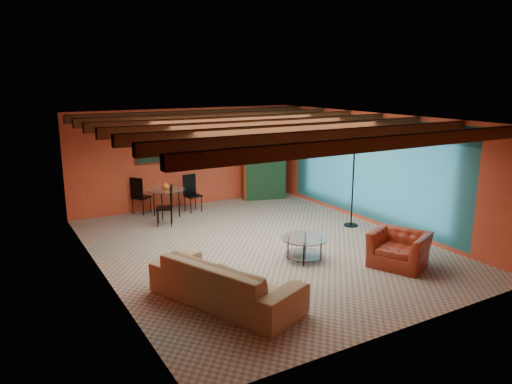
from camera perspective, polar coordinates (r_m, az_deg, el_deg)
room at (r=9.88m, az=0.26°, el=6.74°), size 6.52×8.01×2.71m
sofa at (r=7.76m, az=-3.63°, el=-10.46°), size 1.87×2.71×0.74m
armchair at (r=9.61m, az=16.55°, el=-6.47°), size 1.24×1.30×0.66m
coffee_table at (r=9.57m, az=5.75°, el=-6.67°), size 1.00×1.00×0.46m
dining_table at (r=12.60m, az=-10.56°, el=-0.65°), size 2.13×2.13×1.00m
armoire at (r=14.25m, az=0.61°, el=3.27°), size 1.26×0.87×2.01m
floor_lamp at (r=11.70m, az=11.38°, el=0.93°), size 0.55×0.55×2.07m
ceiling_fan at (r=9.79m, az=0.59°, el=6.67°), size 1.50×1.50×0.44m
painting at (r=13.11m, az=-11.77°, el=4.96°), size 1.05×0.03×0.65m
potted_plant at (r=14.08m, az=0.62°, el=8.21°), size 0.41×0.36×0.45m
vase at (r=12.47m, az=-10.68°, el=2.01°), size 0.19×0.19×0.19m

